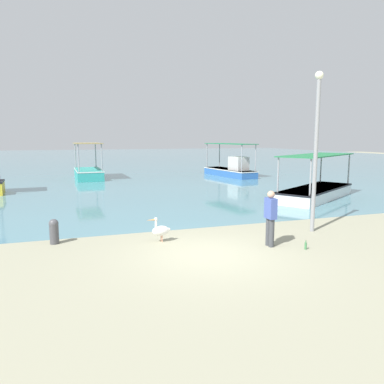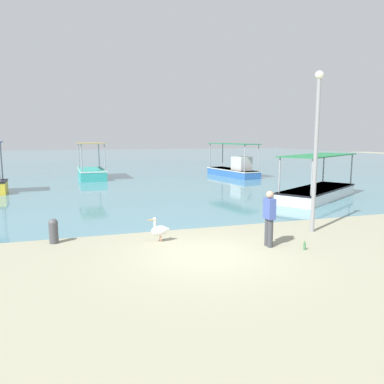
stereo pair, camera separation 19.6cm
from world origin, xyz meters
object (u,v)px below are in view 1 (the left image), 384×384
at_px(fishing_boat_far_left, 315,190).
at_px(fishing_boat_outer, 88,172).
at_px(mooring_bollard, 54,231).
at_px(lamp_post, 316,143).
at_px(fishing_boat_center, 231,169).
at_px(pelican, 161,230).
at_px(fisherman_standing, 270,217).
at_px(glass_bottle, 306,246).

bearing_deg(fishing_boat_far_left, fishing_boat_outer, 128.27).
relative_size(fishing_boat_far_left, mooring_bollard, 8.01).
bearing_deg(fishing_boat_far_left, lamp_post, -127.26).
bearing_deg(fishing_boat_center, mooring_bollard, -128.96).
bearing_deg(fishing_boat_far_left, pelican, -150.70).
relative_size(lamp_post, fisherman_standing, 3.21).
bearing_deg(lamp_post, fisherman_standing, -154.01).
height_order(fishing_boat_center, pelican, fishing_boat_center).
bearing_deg(fishing_boat_outer, mooring_bollard, -96.16).
distance_m(mooring_bollard, fisherman_standing, 6.62).
bearing_deg(glass_bottle, fishing_boat_center, 71.74).
relative_size(pelican, lamp_post, 0.15).
height_order(pelican, lamp_post, lamp_post).
height_order(pelican, glass_bottle, pelican).
relative_size(fishing_boat_center, fishing_boat_outer, 1.25).
height_order(fishing_boat_outer, glass_bottle, fishing_boat_outer).
height_order(fisherman_standing, glass_bottle, fisherman_standing).
xyz_separation_m(fishing_boat_center, fishing_boat_outer, (-11.48, 1.87, -0.09)).
distance_m(fishing_boat_outer, lamp_post, 20.91).
bearing_deg(glass_bottle, fishing_boat_outer, 103.12).
xyz_separation_m(fishing_boat_outer, lamp_post, (6.52, -19.71, 2.51)).
bearing_deg(fishing_boat_outer, fishing_boat_far_left, -51.73).
height_order(fishing_boat_center, fishing_boat_outer, fishing_boat_outer).
height_order(fishing_boat_outer, lamp_post, lamp_post).
distance_m(fisherman_standing, glass_bottle, 1.31).
xyz_separation_m(fishing_boat_outer, mooring_bollard, (-2.00, -18.54, -0.14)).
xyz_separation_m(pelican, glass_bottle, (3.85, -2.11, -0.27)).
bearing_deg(lamp_post, glass_bottle, -130.37).
distance_m(mooring_bollard, glass_bottle, 7.61).
height_order(fishing_boat_outer, mooring_bollard, fishing_boat_outer).
height_order(fishing_boat_center, lamp_post, lamp_post).
xyz_separation_m(pelican, lamp_post, (5.36, -0.34, 2.69)).
distance_m(pelican, fisherman_standing, 3.40).
height_order(fishing_boat_far_left, glass_bottle, fishing_boat_far_left).
xyz_separation_m(fishing_boat_center, lamp_post, (-4.97, -17.84, 2.42)).
height_order(fishing_boat_center, glass_bottle, fishing_boat_center).
bearing_deg(fishing_boat_center, pelican, -120.52).
xyz_separation_m(pelican, mooring_bollard, (-3.16, 0.84, 0.04)).
xyz_separation_m(fishing_boat_center, pelican, (-10.32, -17.51, -0.27)).
xyz_separation_m(fishing_boat_center, glass_bottle, (-6.47, -19.62, -0.53)).
height_order(fishing_boat_center, fisherman_standing, fishing_boat_center).
relative_size(lamp_post, glass_bottle, 20.08).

